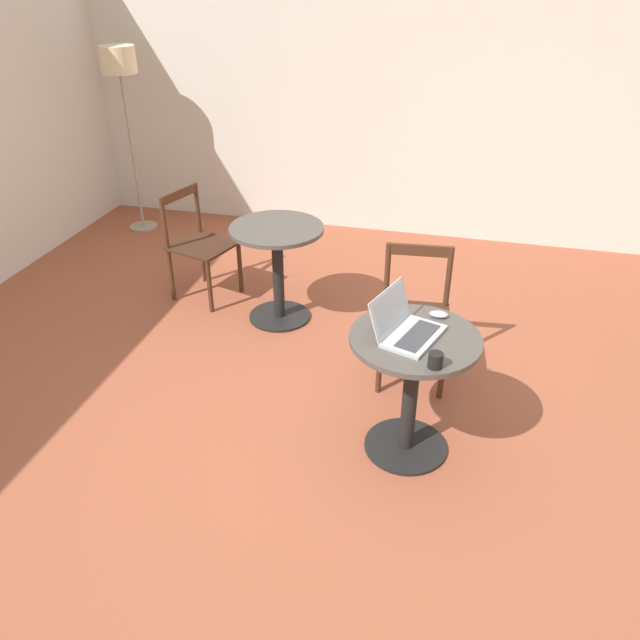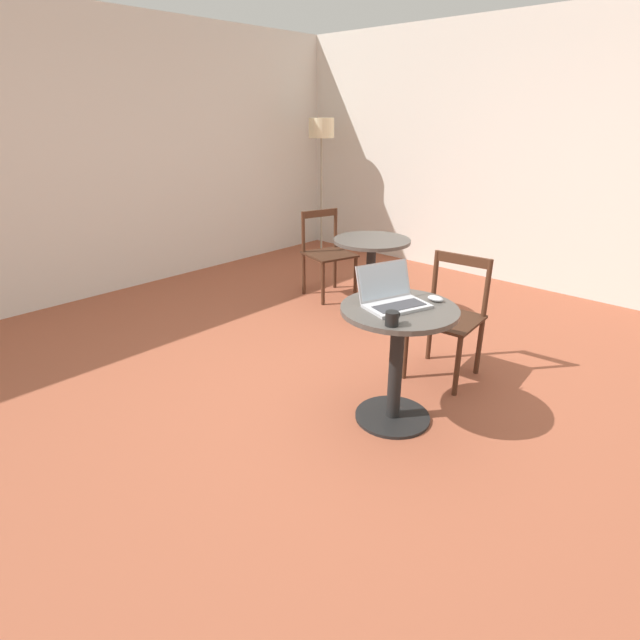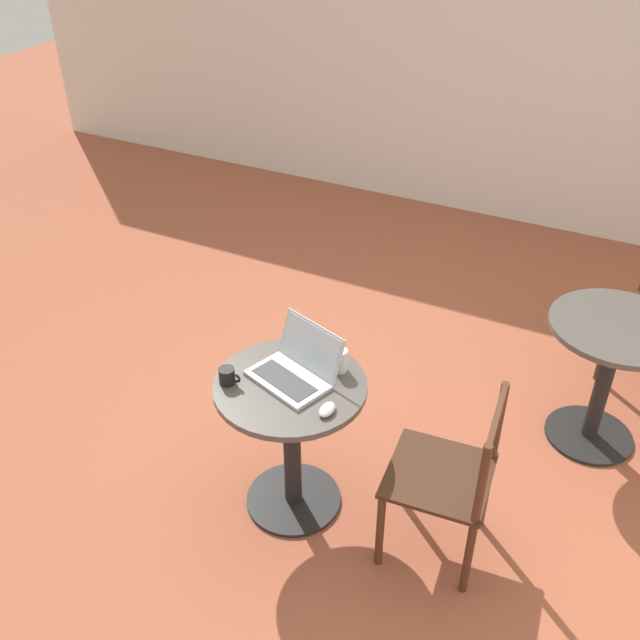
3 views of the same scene
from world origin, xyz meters
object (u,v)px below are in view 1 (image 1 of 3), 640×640
cafe_table_mid (278,256)px  chair_mid_back (199,244)px  floor_lamp (120,74)px  mouse (439,314)px  mug (435,360)px  laptop (406,327)px  chair_near_right (415,316)px  drinking_glass (385,308)px  cafe_table_near (412,373)px

cafe_table_mid → chair_mid_back: bearing=73.9°
cafe_table_mid → floor_lamp: floor_lamp is taller
mouse → mug: (-0.47, -0.02, 0.02)m
floor_lamp → laptop: bearing=-131.3°
chair_near_right → drinking_glass: 0.69m
chair_mid_back → cafe_table_near: bearing=-127.7°
cafe_table_mid → laptop: 1.65m
mouse → cafe_table_mid: bearing=51.0°
floor_lamp → drinking_glass: 3.81m
cafe_table_mid → drinking_glass: drinking_glass is taller
laptop → chair_mid_back: bearing=51.5°
drinking_glass → chair_near_right: bearing=-11.1°
chair_near_right → laptop: laptop is taller
cafe_table_near → chair_mid_back: 2.33m
mouse → mug: bearing=-177.2°
cafe_table_near → floor_lamp: bearing=49.2°
cafe_table_mid → floor_lamp: (1.39, 1.89, 0.95)m
floor_lamp → laptop: floor_lamp is taller
chair_near_right → cafe_table_near: bearing=-174.6°
chair_near_right → mouse: chair_near_right is taller
cafe_table_mid → mug: size_ratio=7.04×
cafe_table_near → chair_mid_back: size_ratio=0.86×
laptop → chair_near_right: bearing=1.5°
chair_mid_back → floor_lamp: bearing=44.8°
cafe_table_near → laptop: laptop is taller
chair_near_right → laptop: bearing=-178.5°
floor_lamp → laptop: (-2.61, -2.96, -0.68)m
cafe_table_near → laptop: size_ratio=1.74×
cafe_table_near → drinking_glass: 0.37m
cafe_table_near → floor_lamp: (2.60, 3.01, 0.95)m
chair_mid_back → laptop: laptop is taller
floor_lamp → drinking_glass: bearing=-130.9°
chair_mid_back → drinking_glass: chair_mid_back is taller
cafe_table_mid → mug: bearing=-139.5°
mouse → drinking_glass: bearing=105.1°
cafe_table_mid → drinking_glass: bearing=-138.4°
chair_near_right → mouse: (-0.50, -0.16, 0.32)m
mug → laptop: bearing=34.9°
mug → drinking_glass: drinking_glass is taller
mug → drinking_glass: size_ratio=0.96×
cafe_table_mid → drinking_glass: 1.45m
cafe_table_mid → chair_mid_back: 0.75m
chair_near_right → drinking_glass: (-0.58, 0.11, 0.36)m
chair_mid_back → chair_near_right: bearing=-111.4°
floor_lamp → laptop: 4.01m
cafe_table_near → cafe_table_mid: bearing=42.8°
cafe_table_near → mug: size_ratio=7.04×
cafe_table_near → mug: (-0.24, -0.12, 0.26)m
chair_mid_back → laptop: bearing=-128.5°
chair_mid_back → mouse: (-1.20, -1.94, 0.32)m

